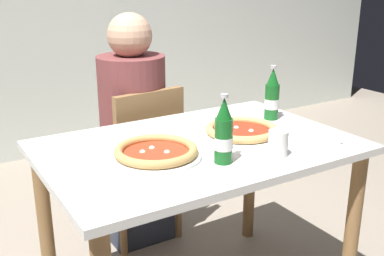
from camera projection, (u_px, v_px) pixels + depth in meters
dining_table_main at (199, 171)px, 1.84m from camera, size 1.20×0.80×0.75m
chair_behind_table at (140, 157)px, 2.40m from camera, size 0.44×0.44×0.85m
diner_seated at (134, 136)px, 2.40m from camera, size 0.34×0.34×1.21m
pizza_margherita_near at (242, 131)px, 1.89m from camera, size 0.32×0.32×0.04m
pizza_marinara_far at (156, 152)px, 1.66m from camera, size 0.33×0.33×0.04m
beer_bottle_left at (224, 134)px, 1.59m from camera, size 0.07×0.07×0.25m
beer_bottle_center at (272, 97)px, 2.09m from camera, size 0.07×0.07×0.25m
napkin_with_cutlery at (317, 139)px, 1.85m from camera, size 0.20×0.20×0.01m
paper_cup at (278, 143)px, 1.67m from camera, size 0.07×0.07×0.09m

